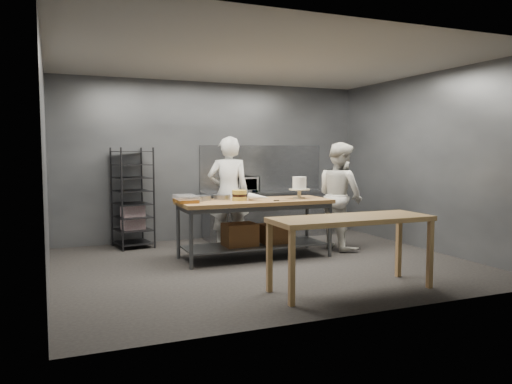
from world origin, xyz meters
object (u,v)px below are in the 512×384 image
speed_rack (133,199)px  chef_behind (228,193)px  chef_right (340,196)px  layer_cake (239,195)px  microwave (243,184)px  frosted_cake_stand (299,185)px  work_table (255,222)px  near_counter (351,224)px

speed_rack → chef_behind: 1.71m
chef_right → layer_cake: 1.89m
chef_right → microwave: 1.98m
microwave → frosted_cake_stand: frosted_cake_stand is taller
chef_behind → frosted_cake_stand: 1.26m
work_table → near_counter: bearing=-79.9°
near_counter → microwave: (0.07, 3.85, 0.24)m
microwave → frosted_cake_stand: (0.30, -1.76, 0.09)m
microwave → work_table: bearing=-105.0°
chef_right → microwave: chef_right is taller
near_counter → layer_cake: size_ratio=8.75×
chef_right → frosted_cake_stand: bearing=96.3°
microwave → frosted_cake_stand: 1.79m
speed_rack → layer_cake: (1.40, -1.59, 0.14)m
work_table → chef_right: (1.64, 0.12, 0.35)m
work_table → chef_right: chef_right is taller
chef_right → microwave: size_ratio=3.39×
chef_behind → frosted_cake_stand: bearing=154.6°
work_table → frosted_cake_stand: frosted_cake_stand is taller
layer_cake → microwave: bearing=67.2°
near_counter → frosted_cake_stand: size_ratio=5.65×
work_table → near_counter: work_table is taller
speed_rack → microwave: bearing=2.2°
speed_rack → chef_right: 3.62m
near_counter → layer_cake: layer_cake is taller
work_table → chef_behind: bearing=102.0°
near_counter → microwave: bearing=88.9°
microwave → chef_right: bearing=-53.1°
work_table → microwave: size_ratio=4.43×
layer_cake → frosted_cake_stand: bearing=-5.3°
near_counter → work_table: bearing=100.1°
near_counter → microwave: size_ratio=3.69×
microwave → frosted_cake_stand: size_ratio=1.53×
near_counter → chef_right: size_ratio=1.09×
near_counter → frosted_cake_stand: 2.15m
near_counter → chef_behind: chef_behind is taller
speed_rack → microwave: 2.12m
chef_behind → microwave: (0.62, 0.92, 0.08)m
microwave → layer_cake: size_ratio=2.37×
speed_rack → chef_behind: (1.48, -0.84, 0.11)m
layer_cake → chef_right: bearing=2.8°
microwave → speed_rack: bearing=-177.8°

